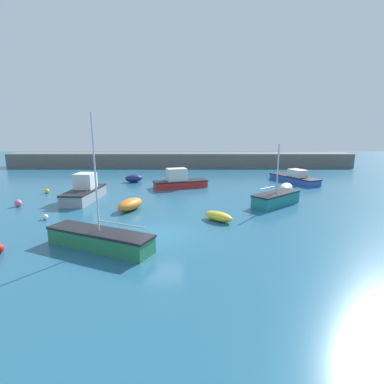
{
  "coord_description": "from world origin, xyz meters",
  "views": [
    {
      "loc": [
        1.83,
        -16.67,
        6.25
      ],
      "look_at": [
        1.81,
        8.98,
        0.61
      ],
      "focal_mm": 28.0,
      "sensor_mm": 36.0,
      "label": 1
    }
  ],
  "objects_px": {
    "rowboat_white_midwater": "(130,204)",
    "sailboat_twin_hulled": "(276,198)",
    "sailboat_tall_mast": "(100,239)",
    "fishing_dinghy_green": "(134,178)",
    "mooring_buoy_pink": "(19,203)",
    "motorboat_grey_hull": "(179,181)",
    "mooring_buoy_yellow": "(47,191)",
    "open_tender_yellow": "(286,188)",
    "motorboat_with_cabin": "(295,178)",
    "cabin_cruiser_white": "(85,191)",
    "mooring_buoy_white": "(46,217)",
    "dinghy_near_pier": "(219,216)"
  },
  "relations": [
    {
      "from": "open_tender_yellow",
      "to": "mooring_buoy_pink",
      "type": "distance_m",
      "value": 23.63
    },
    {
      "from": "mooring_buoy_yellow",
      "to": "open_tender_yellow",
      "type": "bearing_deg",
      "value": 1.57
    },
    {
      "from": "motorboat_grey_hull",
      "to": "cabin_cruiser_white",
      "type": "relative_size",
      "value": 1.06
    },
    {
      "from": "mooring_buoy_yellow",
      "to": "mooring_buoy_pink",
      "type": "height_order",
      "value": "mooring_buoy_pink"
    },
    {
      "from": "open_tender_yellow",
      "to": "sailboat_twin_hulled",
      "type": "xyz_separation_m",
      "value": [
        -2.33,
        -4.88,
        0.1
      ]
    },
    {
      "from": "rowboat_white_midwater",
      "to": "mooring_buoy_pink",
      "type": "bearing_deg",
      "value": -73.82
    },
    {
      "from": "open_tender_yellow",
      "to": "mooring_buoy_white",
      "type": "bearing_deg",
      "value": 138.54
    },
    {
      "from": "fishing_dinghy_green",
      "to": "motorboat_with_cabin",
      "type": "distance_m",
      "value": 18.35
    },
    {
      "from": "motorboat_grey_hull",
      "to": "mooring_buoy_yellow",
      "type": "distance_m",
      "value": 12.83
    },
    {
      "from": "open_tender_yellow",
      "to": "motorboat_with_cabin",
      "type": "bearing_deg",
      "value": -2.97
    },
    {
      "from": "cabin_cruiser_white",
      "to": "rowboat_white_midwater",
      "type": "bearing_deg",
      "value": 60.19
    },
    {
      "from": "rowboat_white_midwater",
      "to": "mooring_buoy_yellow",
      "type": "distance_m",
      "value": 10.81
    },
    {
      "from": "motorboat_grey_hull",
      "to": "mooring_buoy_pink",
      "type": "distance_m",
      "value": 14.66
    },
    {
      "from": "motorboat_grey_hull",
      "to": "mooring_buoy_white",
      "type": "relative_size",
      "value": 15.59
    },
    {
      "from": "cabin_cruiser_white",
      "to": "mooring_buoy_white",
      "type": "distance_m",
      "value": 5.63
    },
    {
      "from": "motorboat_with_cabin",
      "to": "mooring_buoy_yellow",
      "type": "bearing_deg",
      "value": 75.87
    },
    {
      "from": "mooring_buoy_yellow",
      "to": "motorboat_grey_hull",
      "type": "bearing_deg",
      "value": 12.81
    },
    {
      "from": "motorboat_grey_hull",
      "to": "mooring_buoy_yellow",
      "type": "height_order",
      "value": "motorboat_grey_hull"
    },
    {
      "from": "sailboat_tall_mast",
      "to": "motorboat_with_cabin",
      "type": "xyz_separation_m",
      "value": [
        16.5,
        18.75,
        0.02
      ]
    },
    {
      "from": "sailboat_tall_mast",
      "to": "rowboat_white_midwater",
      "type": "height_order",
      "value": "sailboat_tall_mast"
    },
    {
      "from": "rowboat_white_midwater",
      "to": "sailboat_twin_hulled",
      "type": "distance_m",
      "value": 11.65
    },
    {
      "from": "fishing_dinghy_green",
      "to": "mooring_buoy_yellow",
      "type": "xyz_separation_m",
      "value": [
        -7.17,
        -5.88,
        -0.22
      ]
    },
    {
      "from": "motorboat_grey_hull",
      "to": "cabin_cruiser_white",
      "type": "height_order",
      "value": "cabin_cruiser_white"
    },
    {
      "from": "rowboat_white_midwater",
      "to": "mooring_buoy_white",
      "type": "bearing_deg",
      "value": -43.09
    },
    {
      "from": "motorboat_grey_hull",
      "to": "open_tender_yellow",
      "type": "height_order",
      "value": "motorboat_grey_hull"
    },
    {
      "from": "rowboat_white_midwater",
      "to": "mooring_buoy_white",
      "type": "height_order",
      "value": "rowboat_white_midwater"
    },
    {
      "from": "rowboat_white_midwater",
      "to": "dinghy_near_pier",
      "type": "xyz_separation_m",
      "value": [
        6.5,
        -2.72,
        -0.12
      ]
    },
    {
      "from": "sailboat_tall_mast",
      "to": "cabin_cruiser_white",
      "type": "xyz_separation_m",
      "value": [
        -4.43,
        10.42,
        0.28
      ]
    },
    {
      "from": "sailboat_tall_mast",
      "to": "cabin_cruiser_white",
      "type": "height_order",
      "value": "sailboat_tall_mast"
    },
    {
      "from": "cabin_cruiser_white",
      "to": "mooring_buoy_pink",
      "type": "distance_m",
      "value": 5.07
    },
    {
      "from": "fishing_dinghy_green",
      "to": "mooring_buoy_pink",
      "type": "bearing_deg",
      "value": 40.54
    },
    {
      "from": "rowboat_white_midwater",
      "to": "sailboat_twin_hulled",
      "type": "relative_size",
      "value": 0.61
    },
    {
      "from": "sailboat_tall_mast",
      "to": "mooring_buoy_pink",
      "type": "bearing_deg",
      "value": -18.22
    },
    {
      "from": "fishing_dinghy_green",
      "to": "sailboat_twin_hulled",
      "type": "distance_m",
      "value": 16.88
    },
    {
      "from": "cabin_cruiser_white",
      "to": "sailboat_twin_hulled",
      "type": "xyz_separation_m",
      "value": [
        16.08,
        -1.55,
        -0.26
      ]
    },
    {
      "from": "cabin_cruiser_white",
      "to": "dinghy_near_pier",
      "type": "xyz_separation_m",
      "value": [
        11.03,
        -5.81,
        -0.47
      ]
    },
    {
      "from": "cabin_cruiser_white",
      "to": "sailboat_twin_hulled",
      "type": "bearing_deg",
      "value": 88.94
    },
    {
      "from": "mooring_buoy_white",
      "to": "rowboat_white_midwater",
      "type": "bearing_deg",
      "value": 24.69
    },
    {
      "from": "sailboat_twin_hulled",
      "to": "mooring_buoy_white",
      "type": "height_order",
      "value": "sailboat_twin_hulled"
    },
    {
      "from": "motorboat_grey_hull",
      "to": "open_tender_yellow",
      "type": "relative_size",
      "value": 1.96
    },
    {
      "from": "sailboat_tall_mast",
      "to": "fishing_dinghy_green",
      "type": "height_order",
      "value": "sailboat_tall_mast"
    },
    {
      "from": "mooring_buoy_yellow",
      "to": "mooring_buoy_pink",
      "type": "xyz_separation_m",
      "value": [
        0.01,
        -4.83,
        0.06
      ]
    },
    {
      "from": "sailboat_tall_mast",
      "to": "mooring_buoy_yellow",
      "type": "height_order",
      "value": "sailboat_tall_mast"
    },
    {
      "from": "cabin_cruiser_white",
      "to": "fishing_dinghy_green",
      "type": "height_order",
      "value": "cabin_cruiser_white"
    },
    {
      "from": "open_tender_yellow",
      "to": "mooring_buoy_pink",
      "type": "height_order",
      "value": "open_tender_yellow"
    },
    {
      "from": "sailboat_tall_mast",
      "to": "open_tender_yellow",
      "type": "xyz_separation_m",
      "value": [
        13.98,
        13.75,
        -0.07
      ]
    },
    {
      "from": "motorboat_grey_hull",
      "to": "motorboat_with_cabin",
      "type": "relative_size",
      "value": 0.91
    },
    {
      "from": "motorboat_grey_hull",
      "to": "dinghy_near_pier",
      "type": "bearing_deg",
      "value": -92.77
    },
    {
      "from": "dinghy_near_pier",
      "to": "fishing_dinghy_green",
      "type": "height_order",
      "value": "fishing_dinghy_green"
    },
    {
      "from": "open_tender_yellow",
      "to": "fishing_dinghy_green",
      "type": "relative_size",
      "value": 1.39
    }
  ]
}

